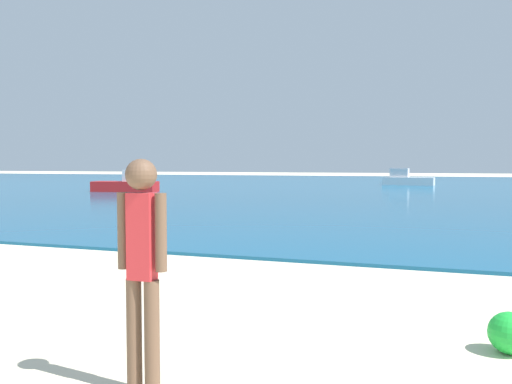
{
  "coord_description": "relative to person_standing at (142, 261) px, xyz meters",
  "views": [
    {
      "loc": [
        2.48,
        3.61,
        1.57
      ],
      "look_at": [
        0.19,
        10.34,
        1.18
      ],
      "focal_mm": 35.95,
      "sensor_mm": 36.0,
      "label": 1
    }
  ],
  "objects": [
    {
      "name": "boat_far",
      "position": [
        0.22,
        35.9,
        -0.43
      ],
      "size": [
        3.69,
        1.55,
        1.22
      ],
      "rotation": [
        0.0,
        0.0,
        -0.12
      ],
      "color": "white",
      "rests_on": "water"
    },
    {
      "name": "person_standing",
      "position": [
        0.0,
        0.0,
        0.0
      ],
      "size": [
        0.37,
        0.21,
        1.61
      ],
      "rotation": [
        0.0,
        0.0,
        3.14
      ],
      "color": "brown",
      "rests_on": "ground"
    },
    {
      "name": "boat_near",
      "position": [
        -14.0,
        21.48,
        -0.43
      ],
      "size": [
        3.72,
        1.74,
        1.21
      ],
      "rotation": [
        0.0,
        0.0,
        3.31
      ],
      "color": "red",
      "rests_on": "water"
    },
    {
      "name": "water",
      "position": [
        -0.64,
        34.85,
        -0.88
      ],
      "size": [
        160.0,
        60.0,
        0.06
      ],
      "primitive_type": "cube",
      "color": "#14567F",
      "rests_on": "ground"
    },
    {
      "name": "beach_ball",
      "position": [
        2.49,
        1.61,
        -0.74
      ],
      "size": [
        0.35,
        0.35,
        0.35
      ],
      "primitive_type": "sphere",
      "color": "green",
      "rests_on": "ground"
    }
  ]
}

